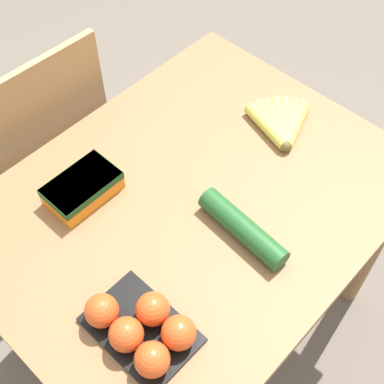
# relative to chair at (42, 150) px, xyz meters

# --- Properties ---
(ground_plane) EXTENTS (12.00, 12.00, 0.00)m
(ground_plane) POSITION_rel_chair_xyz_m (0.06, -0.62, -0.47)
(ground_plane) COLOR #665B51
(dining_table) EXTENTS (1.05, 0.82, 0.73)m
(dining_table) POSITION_rel_chair_xyz_m (0.06, -0.62, 0.14)
(dining_table) COLOR olive
(dining_table) RESTS_ON ground_plane
(chair) EXTENTS (0.43, 0.41, 0.91)m
(chair) POSITION_rel_chair_xyz_m (0.00, 0.00, 0.00)
(chair) COLOR tan
(chair) RESTS_ON ground_plane
(banana_bunch) EXTENTS (0.18, 0.18, 0.04)m
(banana_bunch) POSITION_rel_chair_xyz_m (0.39, -0.64, 0.28)
(banana_bunch) COLOR brown
(banana_bunch) RESTS_ON dining_table
(tomato_pack) EXTENTS (0.16, 0.23, 0.08)m
(tomato_pack) POSITION_rel_chair_xyz_m (-0.27, -0.79, 0.30)
(tomato_pack) COLOR black
(tomato_pack) RESTS_ON dining_table
(carrot_bag) EXTENTS (0.18, 0.11, 0.06)m
(carrot_bag) POSITION_rel_chair_xyz_m (-0.12, -0.42, 0.29)
(carrot_bag) COLOR orange
(carrot_bag) RESTS_ON dining_table
(cucumber_near) EXTENTS (0.08, 0.25, 0.06)m
(cucumber_near) POSITION_rel_chair_xyz_m (0.06, -0.78, 0.29)
(cucumber_near) COLOR #1E5123
(cucumber_near) RESTS_ON dining_table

